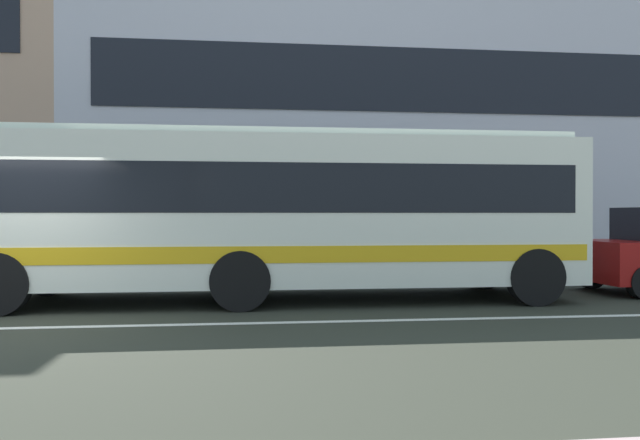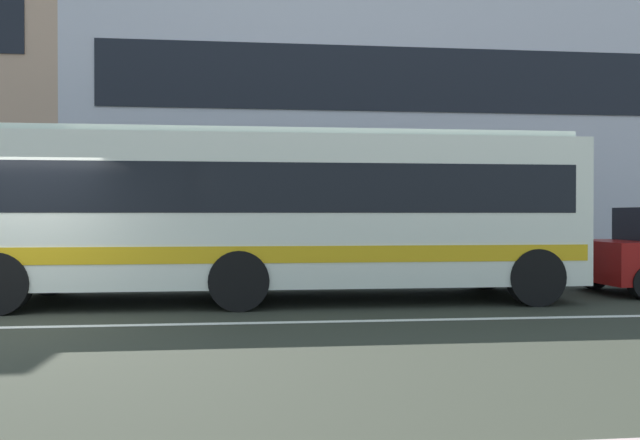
{
  "view_description": "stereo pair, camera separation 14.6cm",
  "coord_description": "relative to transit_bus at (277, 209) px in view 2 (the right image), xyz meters",
  "views": [
    {
      "loc": [
        3.59,
        -8.73,
        1.59
      ],
      "look_at": [
        4.91,
        2.71,
        1.49
      ],
      "focal_mm": 33.41,
      "sensor_mm": 36.0,
      "label": 1
    },
    {
      "loc": [
        3.74,
        -8.75,
        1.59
      ],
      "look_at": [
        4.91,
        2.71,
        1.49
      ],
      "focal_mm": 33.41,
      "sensor_mm": 36.0,
      "label": 2
    }
  ],
  "objects": [
    {
      "name": "transit_bus",
      "position": [
        0.0,
        0.0,
        0.0
      ],
      "size": [
        10.92,
        2.65,
        3.07
      ],
      "color": "white",
      "rests_on": "ground_plane"
    },
    {
      "name": "apartment_block_right",
      "position": [
        6.8,
        12.76,
        3.27
      ],
      "size": [
        25.89,
        11.77,
        9.92
      ],
      "color": "silver",
      "rests_on": "ground_plane"
    }
  ]
}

